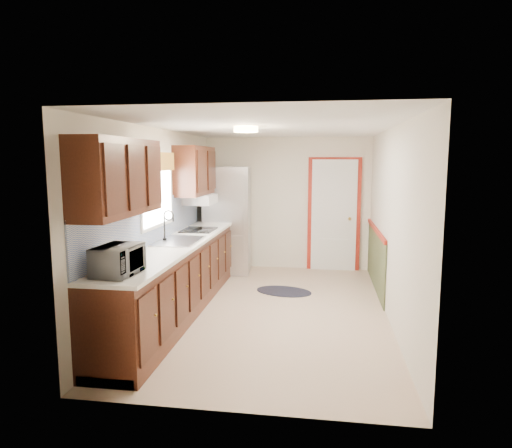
% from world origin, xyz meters
% --- Properties ---
extents(room_shell, '(3.20, 5.20, 2.52)m').
position_xyz_m(room_shell, '(0.00, 0.00, 1.20)').
color(room_shell, tan).
rests_on(room_shell, ground).
extents(kitchen_run, '(0.63, 4.00, 2.20)m').
position_xyz_m(kitchen_run, '(-1.24, -0.29, 0.81)').
color(kitchen_run, '#35160C').
rests_on(kitchen_run, ground).
extents(back_wall_trim, '(1.12, 2.30, 2.08)m').
position_xyz_m(back_wall_trim, '(0.99, 2.21, 0.89)').
color(back_wall_trim, maroon).
rests_on(back_wall_trim, ground).
extents(ceiling_fixture, '(0.30, 0.30, 0.06)m').
position_xyz_m(ceiling_fixture, '(-0.30, -0.20, 2.36)').
color(ceiling_fixture, '#FFD88C').
rests_on(ceiling_fixture, room_shell).
extents(microwave, '(0.29, 0.50, 0.33)m').
position_xyz_m(microwave, '(-1.20, -1.95, 1.11)').
color(microwave, white).
rests_on(microwave, kitchen_run).
extents(refrigerator, '(0.85, 0.82, 1.88)m').
position_xyz_m(refrigerator, '(-1.02, 2.05, 0.94)').
color(refrigerator, '#B7B7BC').
rests_on(refrigerator, ground).
extents(rug, '(0.96, 0.74, 0.01)m').
position_xyz_m(rug, '(0.09, 0.91, 0.01)').
color(rug, black).
rests_on(rug, ground).
extents(cooktop, '(0.47, 0.56, 0.02)m').
position_xyz_m(cooktop, '(-1.19, 0.75, 0.95)').
color(cooktop, black).
rests_on(cooktop, kitchen_run).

